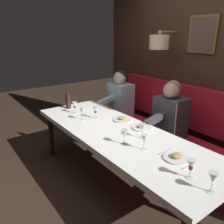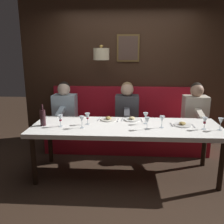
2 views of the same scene
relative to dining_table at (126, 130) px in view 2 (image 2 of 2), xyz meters
name	(u,v)px [view 2 (image 2 of 2)]	position (x,y,z in m)	size (l,w,h in m)	color
ground_plane	(125,174)	(0.00, 0.00, -0.68)	(12.00, 12.00, 0.00)	#332319
dining_table	(126,130)	(0.00, 0.00, 0.00)	(0.90, 2.63, 0.74)	white
banquette_bench	(126,138)	(0.89, 0.00, -0.45)	(0.52, 2.83, 0.45)	red
back_wall_panel	(126,72)	(1.46, 0.01, 0.69)	(0.59, 4.03, 2.90)	#382316
diner_nearest	(195,107)	(0.88, -1.18, 0.14)	(0.60, 0.40, 0.79)	beige
diner_near	(127,106)	(0.88, -0.01, 0.14)	(0.60, 0.40, 0.79)	#3D3D42
diner_middle	(65,106)	(0.88, 1.09, 0.14)	(0.60, 0.40, 0.79)	silver
place_setting_0	(108,119)	(0.27, 0.27, 0.08)	(0.24, 0.32, 0.05)	silver
place_setting_1	(182,124)	(0.06, -0.79, 0.08)	(0.24, 0.31, 0.05)	silver
place_setting_2	(132,119)	(0.29, -0.09, 0.08)	(0.24, 0.32, 0.05)	white
wine_glass_0	(204,121)	(-0.10, -1.04, 0.18)	(0.07, 0.07, 0.16)	silver
wine_glass_1	(60,118)	(-0.09, 0.90, 0.18)	(0.07, 0.07, 0.16)	silver
wine_glass_2	(162,119)	(-0.06, -0.48, 0.18)	(0.07, 0.07, 0.16)	silver
wine_glass_3	(87,116)	(0.04, 0.55, 0.18)	(0.07, 0.07, 0.16)	silver
wine_glass_4	(82,119)	(-0.13, 0.59, 0.18)	(0.07, 0.07, 0.16)	silver
wine_glass_5	(145,116)	(0.11, -0.28, 0.18)	(0.07, 0.07, 0.16)	silver
wine_glass_6	(220,121)	(-0.12, -1.23, 0.18)	(0.07, 0.07, 0.16)	silver
wine_glass_7	(147,121)	(-0.14, -0.28, 0.18)	(0.07, 0.07, 0.16)	silver
wine_bottle	(43,117)	(-0.06, 1.15, 0.18)	(0.08, 0.08, 0.30)	#33191E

